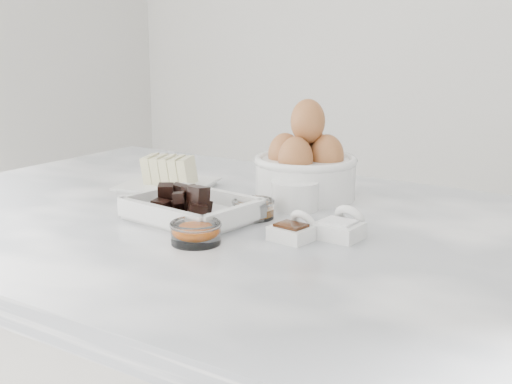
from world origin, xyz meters
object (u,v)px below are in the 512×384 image
honey_bowl (253,208)px  vanilla_spoon (294,230)px  sugar_ramekin (295,194)px  chocolate_dish (191,206)px  salt_spoon (341,227)px  butter_plate (166,178)px  zest_bowl (196,232)px  egg_bowl (306,166)px

honey_bowl → vanilla_spoon: size_ratio=0.95×
sugar_ramekin → honey_bowl: sugar_ramekin is taller
chocolate_dish → salt_spoon: size_ratio=2.62×
butter_plate → chocolate_dish: bearing=-38.4°
honey_bowl → zest_bowl: size_ratio=0.94×
egg_bowl → vanilla_spoon: 0.25m
chocolate_dish → egg_bowl: bearing=72.2°
egg_bowl → vanilla_spoon: size_ratio=2.52×
chocolate_dish → butter_plate: 0.21m
egg_bowl → honey_bowl: (0.00, -0.16, -0.04)m
butter_plate → honey_bowl: butter_plate is taller
zest_bowl → butter_plate: bearing=138.1°
butter_plate → zest_bowl: bearing=-41.9°
egg_bowl → zest_bowl: size_ratio=2.47×
zest_bowl → salt_spoon: 0.20m
chocolate_dish → zest_bowl: 0.12m
honey_bowl → zest_bowl: zest_bowl is taller
sugar_ramekin → egg_bowl: bearing=108.8°
sugar_ramekin → zest_bowl: sugar_ramekin is taller
sugar_ramekin → vanilla_spoon: sugar_ramekin is taller
honey_bowl → vanilla_spoon: vanilla_spoon is taller
honey_bowl → salt_spoon: 0.16m
sugar_ramekin → honey_bowl: size_ratio=1.14×
butter_plate → egg_bowl: size_ratio=1.04×
butter_plate → sugar_ramekin: size_ratio=2.40×
chocolate_dish → vanilla_spoon: 0.18m
chocolate_dish → egg_bowl: 0.24m
butter_plate → salt_spoon: bearing=-11.8°
sugar_ramekin → butter_plate: bearing=-176.6°
chocolate_dish → egg_bowl: egg_bowl is taller
chocolate_dish → sugar_ramekin: size_ratio=2.61×
honey_bowl → salt_spoon: salt_spoon is taller
sugar_ramekin → vanilla_spoon: (0.09, -0.14, -0.01)m
butter_plate → salt_spoon: 0.41m
butter_plate → vanilla_spoon: butter_plate is taller
salt_spoon → butter_plate: bearing=168.2°
sugar_ramekin → salt_spoon: (0.14, -0.10, -0.01)m
honey_bowl → vanilla_spoon: 0.13m
honey_bowl → salt_spoon: size_ratio=0.88×
egg_bowl → zest_bowl: bearing=-88.0°
honey_bowl → salt_spoon: (0.16, -0.02, 0.00)m
butter_plate → zest_bowl: 0.33m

